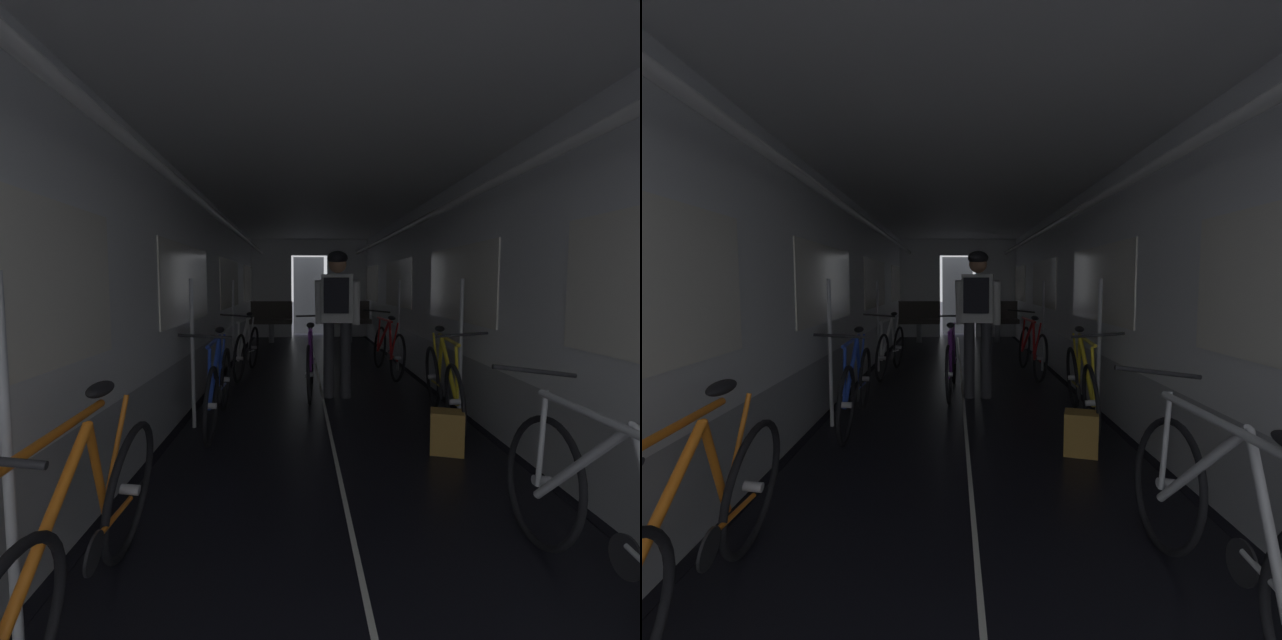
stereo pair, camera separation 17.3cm
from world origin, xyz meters
TOP-DOWN VIEW (x-y plane):
  - ground_plane at (0.00, 0.00)m, footprint 60.00×60.00m
  - train_car_shell at (-0.00, 3.60)m, footprint 3.14×12.34m
  - bench_seat_far_left at (-0.90, 8.07)m, footprint 0.98×0.51m
  - bench_seat_far_right at (0.90, 8.07)m, footprint 0.98×0.51m
  - bicycle_yellow at (1.13, 2.17)m, footprint 0.44×1.69m
  - bicycle_orange at (-1.11, -0.34)m, footprint 0.44×1.69m
  - bicycle_silver at (0.98, -0.36)m, footprint 0.44×1.69m
  - bicycle_blue at (-1.04, 2.15)m, footprint 0.44×1.69m
  - bicycle_white at (-1.05, 4.48)m, footprint 0.44×1.69m
  - bicycle_red at (1.04, 4.40)m, footprint 0.44×1.69m
  - person_cyclist_aisle at (0.17, 3.10)m, footprint 0.55×0.42m
  - bicycle_purple_in_aisle at (-0.14, 3.36)m, footprint 0.44×1.69m
  - backpack_on_floor at (0.90, 1.37)m, footprint 0.31×0.27m

SIDE VIEW (x-z plane):
  - ground_plane at x=0.00m, z-range 0.00..0.00m
  - backpack_on_floor at x=0.90m, z-range 0.00..0.34m
  - bicycle_orange at x=-1.11m, z-range -0.10..0.86m
  - bicycle_silver at x=0.98m, z-range -0.10..0.86m
  - bicycle_red at x=1.04m, z-range -0.09..0.86m
  - bicycle_yellow at x=1.13m, z-range -0.09..0.86m
  - bicycle_white at x=-1.05m, z-range -0.09..0.86m
  - bicycle_blue at x=-1.04m, z-range -0.09..0.86m
  - bicycle_purple_in_aisle at x=-0.14m, z-range -0.08..0.85m
  - bench_seat_far_left at x=-0.90m, z-range 0.09..1.04m
  - bench_seat_far_right at x=0.90m, z-range 0.09..1.04m
  - person_cyclist_aisle at x=0.17m, z-range 0.21..1.94m
  - train_car_shell at x=0.00m, z-range 0.41..2.98m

